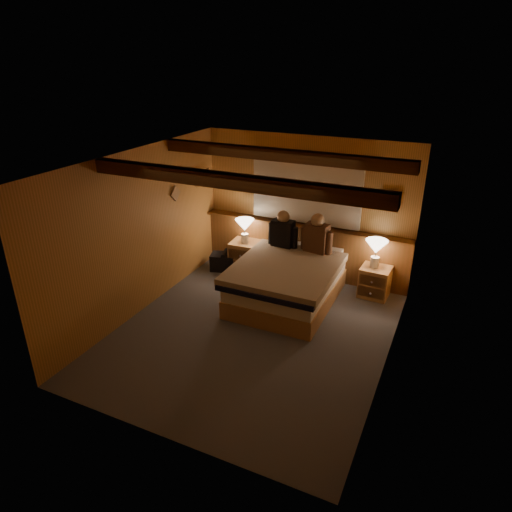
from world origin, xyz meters
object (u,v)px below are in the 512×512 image
Objects in this scene: nightstand_right at (375,282)px; person_left at (283,232)px; bed at (287,282)px; lamp_left at (245,226)px; nightstand_left at (246,256)px; lamp_right at (376,248)px; duffel_bag at (225,262)px; person_right at (317,236)px.

person_left is (-1.54, -0.13, 0.65)m from nightstand_right.
bed is 4.50× the size of lamp_left.
bed is 3.50× the size of nightstand_left.
lamp_right is 2.67m from duffel_bag.
bed is 2.91× the size of person_right.
nightstand_left is at bearing -178.95° from lamp_right.
duffel_bag is at bearing -173.78° from nightstand_right.
bed is 3.03× the size of person_left.
nightstand_right is 1.17m from person_right.
lamp_left is (0.00, -0.03, 0.57)m from nightstand_left.
person_left is (-0.33, 0.61, 0.56)m from bed.
nightstand_left is 0.39m from duffel_bag.
lamp_left reaches higher than lamp_right.
nightstand_right is 1.67m from person_left.
duffel_bag is (-2.62, -0.15, -0.09)m from nightstand_right.
bed is at bearing -32.99° from lamp_left.
lamp_left reaches higher than duffel_bag.
lamp_right is (-0.04, 0.02, 0.56)m from nightstand_right.
bed is 3.44× the size of duffel_bag.
lamp_right reaches higher than bed.
duffel_bag is (-0.34, -0.13, -0.12)m from nightstand_left.
nightstand_right is at bearing -11.91° from duffel_bag.
lamp_left reaches higher than bed.
lamp_right is 1.50m from person_left.
person_left is 1.14× the size of duffel_bag.
lamp_left is (-2.27, -0.05, 0.60)m from nightstand_right.
lamp_left reaches higher than nightstand_right.
duffel_bag is at bearing -163.38° from lamp_left.
lamp_right is at bearing 157.37° from nightstand_right.
person_right reaches higher than lamp_left.
person_left reaches higher than duffel_bag.
nightstand_left reaches higher than duffel_bag.
person_right is at bearing -8.06° from nightstand_left.
lamp_right is 0.68× the size of person_right.
bed is 3.87× the size of nightstand_right.
bed is 1.47m from lamp_right.
duffel_bag is at bearing -176.16° from lamp_right.
duffel_bag is at bearing -163.09° from nightstand_left.
lamp_left is at bearing -86.32° from nightstand_left.
lamp_right is at bearing 32.76° from bed.
nightstand_left is 0.83× the size of person_right.
lamp_right is (2.23, 0.07, -0.04)m from lamp_left.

